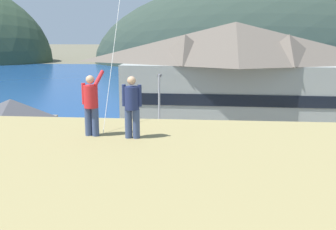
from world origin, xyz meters
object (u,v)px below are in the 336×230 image
object	(u,v)px
harbor_lodge	(234,74)
storage_shed_waterside	(196,110)
moored_boat_inner_slip	(156,96)
person_kite_flyer	(91,103)
moored_boat_wharfside	(151,103)
parked_car_mid_row_near	(327,163)
parked_car_front_row_red	(313,211)
parked_car_corner_spot	(89,187)
person_companion	(132,105)
moored_boat_outer_mooring	(201,99)
parking_light_pole	(159,110)
wharf_dock	(178,102)
parked_car_front_row_silver	(254,166)
storage_shed_near_lot	(13,136)
parked_car_lone_by_shed	(209,207)

from	to	relation	value
harbor_lodge	storage_shed_waterside	xyz separation A→B (m)	(-3.86, -0.77, -3.73)
moored_boat_inner_slip	person_kite_flyer	xyz separation A→B (m)	(3.66, -46.08, 7.27)
moored_boat_wharfside	moored_boat_inner_slip	bearing A→B (deg)	90.22
moored_boat_inner_slip	parked_car_mid_row_near	xyz separation A→B (m)	(15.51, -29.96, 0.34)
moored_boat_wharfside	person_kite_flyer	distance (m)	41.26
parked_car_front_row_red	moored_boat_inner_slip	bearing A→B (deg)	108.34
parked_car_corner_spot	person_companion	distance (m)	13.45
storage_shed_waterside	person_kite_flyer	world-z (taller)	person_kite_flyer
moored_boat_wharfside	person_companion	world-z (taller)	person_companion
parked_car_corner_spot	moored_boat_wharfside	bearing A→B (deg)	90.46
moored_boat_wharfside	moored_boat_outer_mooring	size ratio (longest dim) A/B	1.04
parking_light_pole	moored_boat_wharfside	bearing A→B (deg)	99.23
moored_boat_inner_slip	parked_car_front_row_red	xyz separation A→B (m)	(12.52, -37.76, 0.34)
parked_car_mid_row_near	person_kite_flyer	size ratio (longest dim) A/B	2.32
moored_boat_inner_slip	parked_car_mid_row_near	bearing A→B (deg)	-62.62
wharf_dock	parked_car_front_row_silver	xyz separation A→B (m)	(7.00, -28.11, 0.71)
person_kite_flyer	person_companion	bearing A→B (deg)	-7.38
parked_car_front_row_red	parking_light_pole	distance (m)	14.67
storage_shed_waterside	parking_light_pole	world-z (taller)	parking_light_pole
parked_car_mid_row_near	parking_light_pole	xyz separation A→B (m)	(-12.08, 3.34, 2.88)
storage_shed_near_lot	moored_boat_inner_slip	distance (m)	32.03
storage_shed_near_lot	parked_car_front_row_red	xyz separation A→B (m)	(18.85, -6.44, -1.77)
moored_boat_inner_slip	parked_car_lone_by_shed	xyz separation A→B (m)	(7.25, -37.79, 0.34)
moored_boat_wharfside	person_kite_flyer	world-z (taller)	person_kite_flyer
parked_car_lone_by_shed	parking_light_pole	size ratio (longest dim) A/B	0.64
moored_boat_wharfside	parked_car_mid_row_near	bearing A→B (deg)	-57.52
person_kite_flyer	parked_car_front_row_red	bearing A→B (deg)	43.19
parked_car_mid_row_near	parked_car_front_row_red	xyz separation A→B (m)	(-2.99, -7.80, 0.00)
parked_car_front_row_silver	moored_boat_outer_mooring	bearing A→B (deg)	97.38
storage_shed_near_lot	parked_car_front_row_red	size ratio (longest dim) A/B	1.43
moored_boat_wharfside	person_companion	xyz separation A→B (m)	(4.84, -40.61, 7.25)
moored_boat_outer_mooring	parked_car_lone_by_shed	distance (m)	35.50
storage_shed_near_lot	moored_boat_outer_mooring	world-z (taller)	storage_shed_near_lot
parked_car_front_row_red	person_kite_flyer	xyz separation A→B (m)	(-8.86, -8.32, 6.92)
moored_boat_outer_mooring	parked_car_front_row_red	distance (m)	35.96
parked_car_corner_spot	parked_car_mid_row_near	bearing A→B (deg)	20.47
moored_boat_wharfside	parking_light_pole	distance (m)	21.51
storage_shed_waterside	parked_car_mid_row_near	distance (m)	15.78
wharf_dock	parked_car_lone_by_shed	size ratio (longest dim) A/B	3.76
moored_boat_wharfside	moored_boat_outer_mooring	world-z (taller)	same
moored_boat_wharfside	person_kite_flyer	xyz separation A→B (m)	(3.64, -40.46, 7.27)
storage_shed_waterside	wharf_dock	size ratio (longest dim) A/B	0.38
moored_boat_inner_slip	parked_car_corner_spot	distance (m)	35.66
moored_boat_wharfside	parked_car_corner_spot	size ratio (longest dim) A/B	1.47
moored_boat_inner_slip	storage_shed_near_lot	bearing A→B (deg)	-101.42
harbor_lodge	parking_light_pole	xyz separation A→B (m)	(-6.55, -10.07, -1.88)
moored_boat_wharfside	person_kite_flyer	size ratio (longest dim) A/B	3.44
parked_car_mid_row_near	moored_boat_inner_slip	bearing A→B (deg)	117.38
moored_boat_inner_slip	wharf_dock	bearing A→B (deg)	-41.88
storage_shed_near_lot	moored_boat_wharfside	world-z (taller)	storage_shed_near_lot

